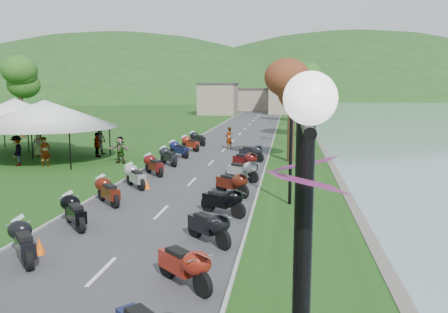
{
  "coord_description": "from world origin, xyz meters",
  "views": [
    {
      "loc": [
        4.89,
        -1.55,
        4.98
      ],
      "look_at": [
        1.61,
        22.43,
        1.3
      ],
      "focal_mm": 38.0,
      "sensor_mm": 36.0,
      "label": 1
    }
  ],
  "objects_px": {
    "pedestrian_c": "(18,166)",
    "vendor_tent_main": "(46,130)",
    "pedestrian_a": "(46,166)",
    "pedestrian_b": "(101,154)"
  },
  "relations": [
    {
      "from": "pedestrian_c",
      "to": "vendor_tent_main",
      "type": "bearing_deg",
      "value": 142.97
    },
    {
      "from": "pedestrian_a",
      "to": "pedestrian_c",
      "type": "bearing_deg",
      "value": 129.21
    },
    {
      "from": "pedestrian_c",
      "to": "pedestrian_a",
      "type": "bearing_deg",
      "value": 72.04
    },
    {
      "from": "pedestrian_a",
      "to": "pedestrian_b",
      "type": "xyz_separation_m",
      "value": [
        1.24,
        5.57,
        0.0
      ]
    },
    {
      "from": "pedestrian_a",
      "to": "pedestrian_c",
      "type": "height_order",
      "value": "pedestrian_c"
    },
    {
      "from": "pedestrian_a",
      "to": "pedestrian_b",
      "type": "height_order",
      "value": "pedestrian_b"
    },
    {
      "from": "vendor_tent_main",
      "to": "pedestrian_c",
      "type": "relative_size",
      "value": 3.3
    },
    {
      "from": "vendor_tent_main",
      "to": "pedestrian_a",
      "type": "bearing_deg",
      "value": -64.28
    },
    {
      "from": "pedestrian_b",
      "to": "pedestrian_c",
      "type": "distance_m",
      "value": 6.39
    },
    {
      "from": "vendor_tent_main",
      "to": "pedestrian_c",
      "type": "xyz_separation_m",
      "value": [
        -0.75,
        -2.28,
        -2.0
      ]
    }
  ]
}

